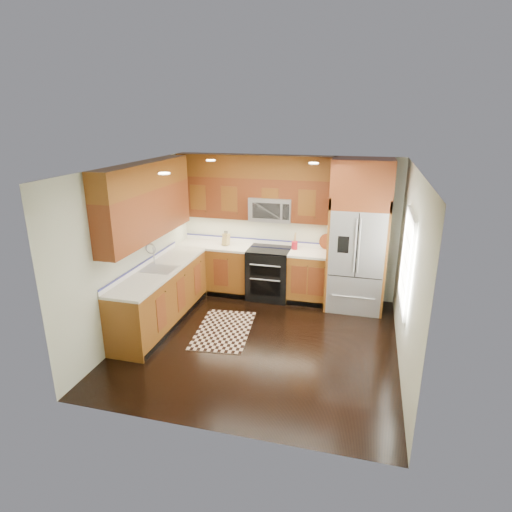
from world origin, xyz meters
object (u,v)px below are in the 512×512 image
(knife_block, at_px, (226,239))
(refrigerator, at_px, (358,236))
(rug, at_px, (224,330))
(utensil_crock, at_px, (295,244))
(range, at_px, (269,273))

(knife_block, bearing_deg, refrigerator, -2.11)
(rug, distance_m, utensil_crock, 2.07)
(range, bearing_deg, refrigerator, -1.40)
(range, relative_size, refrigerator, 0.36)
(utensil_crock, bearing_deg, rug, -117.90)
(refrigerator, bearing_deg, knife_block, 177.89)
(rug, height_order, knife_block, knife_block)
(rug, bearing_deg, utensil_crock, 56.08)
(refrigerator, height_order, utensil_crock, refrigerator)
(knife_block, bearing_deg, utensil_crock, 2.88)
(refrigerator, xyz_separation_m, utensil_crock, (-1.11, 0.15, -0.26))
(knife_block, bearing_deg, range, -3.40)
(range, distance_m, refrigerator, 1.76)
(knife_block, bearing_deg, rug, -73.49)
(rug, relative_size, utensil_crock, 4.43)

